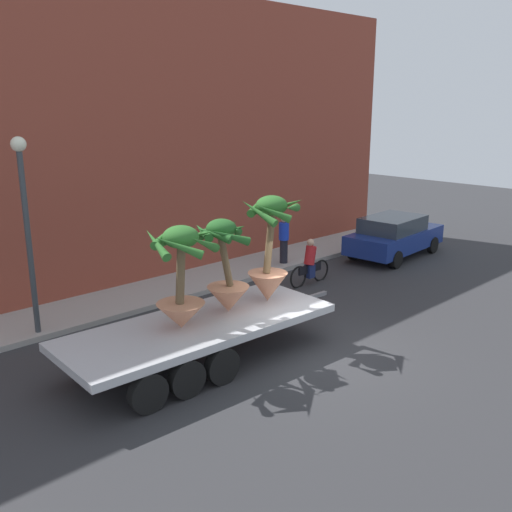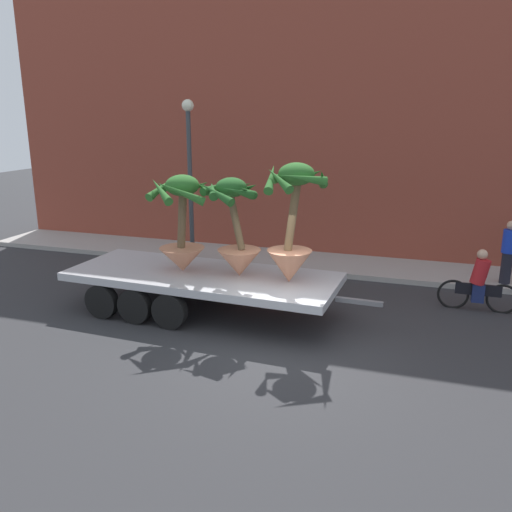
{
  "view_description": "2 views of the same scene",
  "coord_description": "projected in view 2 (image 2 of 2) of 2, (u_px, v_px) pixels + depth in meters",
  "views": [
    {
      "loc": [
        -9.65,
        -8.19,
        5.73
      ],
      "look_at": [
        0.13,
        2.14,
        1.9
      ],
      "focal_mm": 40.09,
      "sensor_mm": 36.0,
      "label": 1
    },
    {
      "loc": [
        2.48,
        -9.33,
        4.58
      ],
      "look_at": [
        -1.09,
        1.56,
        1.44
      ],
      "focal_mm": 36.69,
      "sensor_mm": 36.0,
      "label": 2
    }
  ],
  "objects": [
    {
      "name": "potted_palm_middle",
      "position": [
        292.0,
        229.0,
        11.2
      ],
      "size": [
        1.43,
        1.41,
        2.61
      ],
      "color": "tan",
      "rests_on": "flatbed_trailer"
    },
    {
      "name": "cyclist",
      "position": [
        479.0,
        284.0,
        12.4
      ],
      "size": [
        1.84,
        0.34,
        1.54
      ],
      "color": "black",
      "rests_on": "ground"
    },
    {
      "name": "ground_plane",
      "position": [
        283.0,
        349.0,
        10.51
      ],
      "size": [
        60.0,
        60.0,
        0.0
      ],
      "primitive_type": "plane",
      "color": "#2D2D30"
    },
    {
      "name": "sidewalk",
      "position": [
        335.0,
        265.0,
        16.08
      ],
      "size": [
        24.0,
        2.2,
        0.15
      ],
      "primitive_type": "cube",
      "color": "#A39E99",
      "rests_on": "ground"
    },
    {
      "name": "potted_palm_rear",
      "position": [
        236.0,
        232.0,
        11.74
      ],
      "size": [
        1.36,
        1.4,
        2.24
      ],
      "color": "tan",
      "rests_on": "flatbed_trailer"
    },
    {
      "name": "building_facade",
      "position": [
        350.0,
        113.0,
        16.44
      ],
      "size": [
        24.0,
        1.2,
        9.18
      ],
      "primitive_type": "cube",
      "color": "brown",
      "rests_on": "ground"
    },
    {
      "name": "potted_palm_front",
      "position": [
        182.0,
        227.0,
        12.06
      ],
      "size": [
        1.55,
        1.49,
        2.27
      ],
      "color": "tan",
      "rests_on": "flatbed_trailer"
    },
    {
      "name": "pedestrian_near_gate",
      "position": [
        508.0,
        251.0,
        13.87
      ],
      "size": [
        0.36,
        0.36,
        1.71
      ],
      "color": "black",
      "rests_on": "sidewalk"
    },
    {
      "name": "flatbed_trailer",
      "position": [
        193.0,
        280.0,
        12.34
      ],
      "size": [
        7.38,
        2.69,
        0.98
      ],
      "color": "#B7BABF",
      "rests_on": "ground"
    },
    {
      "name": "street_lamp",
      "position": [
        190.0,
        159.0,
        15.84
      ],
      "size": [
        0.36,
        0.36,
        4.83
      ],
      "color": "#383D42",
      "rests_on": "sidewalk"
    }
  ]
}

